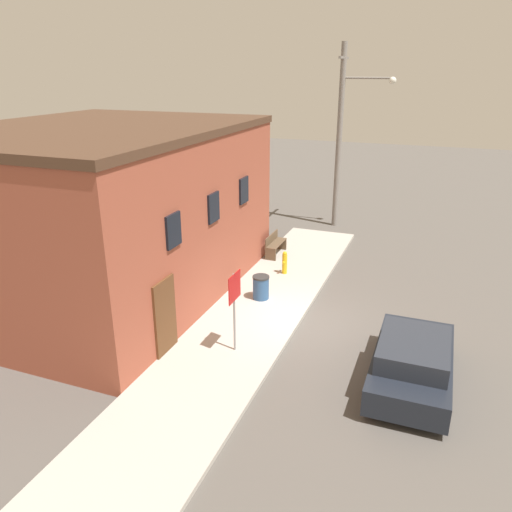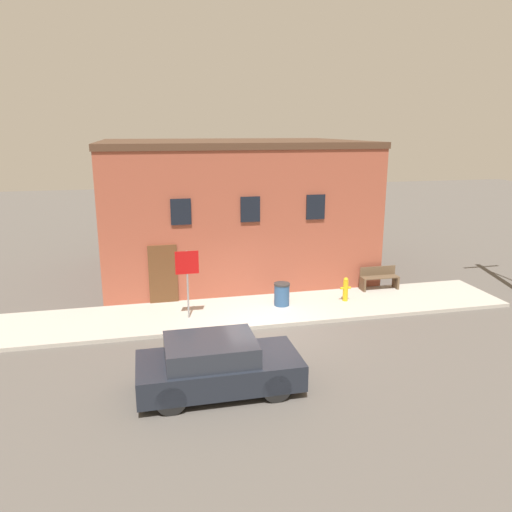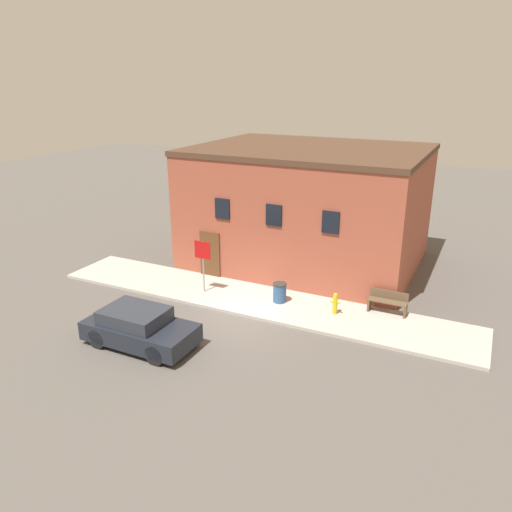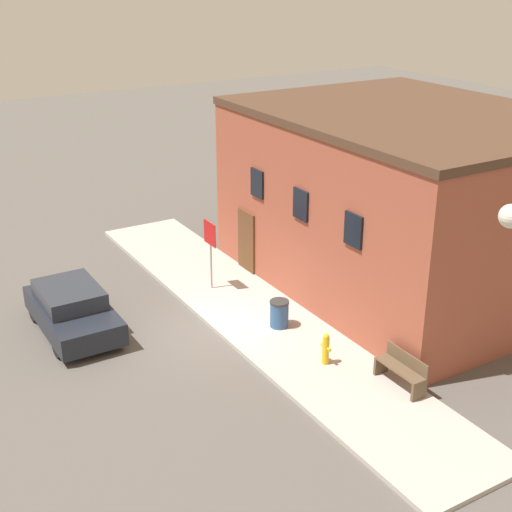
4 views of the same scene
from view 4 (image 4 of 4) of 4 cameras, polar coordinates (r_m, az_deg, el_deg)
name	(u,v)px [view 4 (image 4 of 4)]	position (r m, az deg, el deg)	size (l,w,h in m)	color
ground_plane	(212,329)	(20.67, -3.57, -5.88)	(80.00, 80.00, 0.00)	#56514C
sidewalk	(255,315)	(21.27, -0.07, -4.78)	(17.81, 2.93, 0.12)	#B2ADA3
brick_building	(407,199)	(23.20, 12.00, 4.48)	(10.54, 8.27, 5.63)	#9E4C38
fire_hydrant	(326,349)	(18.65, 5.60, -7.39)	(0.38, 0.18, 0.87)	gold
stop_sign	(210,242)	(22.27, -3.68, 1.13)	(0.75, 0.06, 2.24)	gray
bench	(402,370)	(18.04, 11.58, -8.92)	(1.46, 0.44, 0.86)	brown
trash_bin	(279,313)	(20.38, 1.87, -4.62)	(0.56, 0.56, 0.80)	#2D517F
parked_car	(72,310)	(20.98, -14.48, -4.19)	(3.87, 1.82, 1.31)	black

